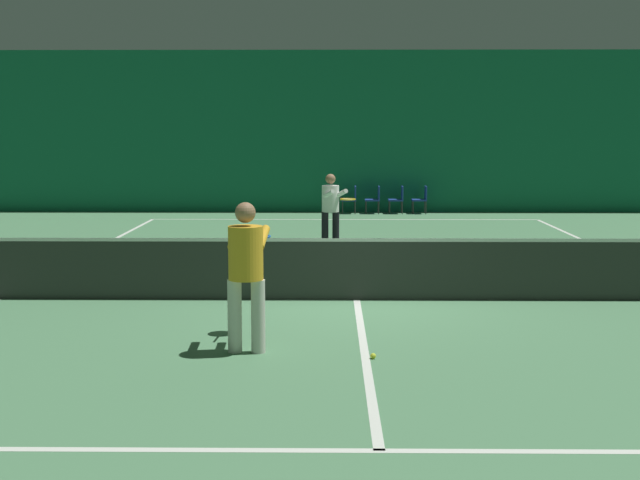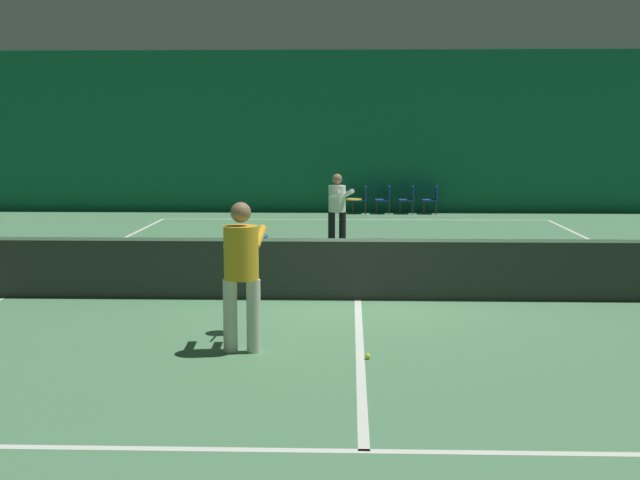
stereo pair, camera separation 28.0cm
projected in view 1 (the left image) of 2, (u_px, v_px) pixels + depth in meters
ground_plane at (357, 300)px, 13.62m from camera, size 60.00×60.00×0.00m
backdrop_curtain at (344, 132)px, 27.40m from camera, size 23.00×0.12×4.96m
court_line_baseline_far at (345, 219)px, 25.43m from camera, size 11.00×0.10×0.00m
court_line_service_far at (348, 245)px, 19.97m from camera, size 8.25×0.10×0.00m
court_line_service_near at (379, 451)px, 7.27m from camera, size 8.25×0.10×0.00m
court_line_centre at (357, 300)px, 13.62m from camera, size 0.10×12.80×0.00m
tennis_net at (357, 267)px, 13.56m from camera, size 12.00×0.10×1.07m
player_near at (246, 265)px, 10.37m from camera, size 0.47×1.41×1.77m
player_far at (331, 205)px, 19.31m from camera, size 0.82×1.36×1.62m
courtside_chair_0 at (351, 198)px, 27.11m from camera, size 0.44×0.44×0.84m
courtside_chair_1 at (375, 198)px, 27.10m from camera, size 0.44×0.44×0.84m
courtside_chair_2 at (398, 198)px, 27.09m from camera, size 0.44×0.44×0.84m
courtside_chair_3 at (422, 198)px, 27.08m from camera, size 0.44×0.44×0.84m
tennis_ball at (373, 356)px, 10.16m from camera, size 0.07×0.07×0.07m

